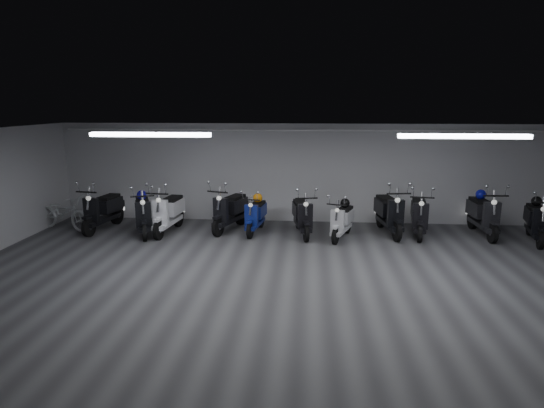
# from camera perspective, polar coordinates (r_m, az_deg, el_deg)

# --- Properties ---
(floor) EXTENTS (14.00, 10.00, 0.01)m
(floor) POSITION_cam_1_polar(r_m,az_deg,el_deg) (8.49, 3.53, -10.72)
(floor) COLOR #3D3E40
(floor) RESTS_ON ground
(ceiling) EXTENTS (14.00, 10.00, 0.01)m
(ceiling) POSITION_cam_1_polar(r_m,az_deg,el_deg) (7.82, 3.80, 8.56)
(ceiling) COLOR gray
(ceiling) RESTS_ON ground
(back_wall) EXTENTS (14.00, 0.01, 2.80)m
(back_wall) POSITION_cam_1_polar(r_m,az_deg,el_deg) (12.96, 4.03, 3.84)
(back_wall) COLOR #B1B1B3
(back_wall) RESTS_ON ground
(front_wall) EXTENTS (14.00, 0.01, 2.80)m
(front_wall) POSITION_cam_1_polar(r_m,az_deg,el_deg) (3.40, 2.15, -22.13)
(front_wall) COLOR #B1B1B3
(front_wall) RESTS_ON ground
(fluor_strip_left) EXTENTS (2.40, 0.18, 0.08)m
(fluor_strip_left) POSITION_cam_1_polar(r_m,az_deg,el_deg) (9.36, -15.02, 8.40)
(fluor_strip_left) COLOR white
(fluor_strip_left) RESTS_ON ceiling
(fluor_strip_right) EXTENTS (2.40, 0.18, 0.08)m
(fluor_strip_right) POSITION_cam_1_polar(r_m,az_deg,el_deg) (9.29, 22.91, 7.83)
(fluor_strip_right) COLOR white
(fluor_strip_right) RESTS_ON ceiling
(conduit) EXTENTS (13.60, 0.05, 0.05)m
(conduit) POSITION_cam_1_polar(r_m,az_deg,el_deg) (12.75, 4.11, 9.21)
(conduit) COLOR white
(conduit) RESTS_ON back_wall
(scooter_0) EXTENTS (0.94, 2.01, 1.44)m
(scooter_0) POSITION_cam_1_polar(r_m,az_deg,el_deg) (12.95, -20.52, 0.00)
(scooter_0) COLOR black
(scooter_0) RESTS_ON floor
(scooter_1) EXTENTS (1.28, 1.99, 1.41)m
(scooter_1) POSITION_cam_1_polar(r_m,az_deg,el_deg) (12.18, -15.91, -0.50)
(scooter_1) COLOR black
(scooter_1) RESTS_ON floor
(scooter_2) EXTENTS (0.85, 2.01, 1.45)m
(scooter_2) POSITION_cam_1_polar(r_m,az_deg,el_deg) (12.17, -12.90, -0.23)
(scooter_2) COLOR white
(scooter_2) RESTS_ON floor
(scooter_3) EXTENTS (1.23, 2.04, 1.44)m
(scooter_3) POSITION_cam_1_polar(r_m,az_deg,el_deg) (12.15, -5.32, -0.02)
(scooter_3) COLOR black
(scooter_3) RESTS_ON floor
(scooter_4) EXTENTS (0.79, 1.73, 1.24)m
(scooter_4) POSITION_cam_1_polar(r_m,az_deg,el_deg) (11.90, -2.08, -0.73)
(scooter_4) COLOR navy
(scooter_4) RESTS_ON floor
(scooter_5) EXTENTS (0.92, 1.90, 1.35)m
(scooter_5) POSITION_cam_1_polar(r_m,az_deg,el_deg) (11.71, 3.82, -0.68)
(scooter_5) COLOR black
(scooter_5) RESTS_ON floor
(scooter_6) EXTENTS (1.07, 1.72, 1.22)m
(scooter_6) POSITION_cam_1_polar(r_m,az_deg,el_deg) (11.51, 8.79, -1.39)
(scooter_6) COLOR silver
(scooter_6) RESTS_ON floor
(scooter_7) EXTENTS (0.95, 2.08, 1.49)m
(scooter_7) POSITION_cam_1_polar(r_m,az_deg,el_deg) (12.13, 14.50, -0.26)
(scooter_7) COLOR black
(scooter_7) RESTS_ON floor
(scooter_8) EXTENTS (0.93, 1.95, 1.39)m
(scooter_8) POSITION_cam_1_polar(r_m,az_deg,el_deg) (12.23, 18.00, -0.62)
(scooter_8) COLOR black
(scooter_8) RESTS_ON floor
(scooter_9) EXTENTS (0.70, 1.97, 1.46)m
(scooter_9) POSITION_cam_1_polar(r_m,az_deg,el_deg) (12.80, 25.02, -0.47)
(scooter_9) COLOR black
(scooter_9) RESTS_ON floor
(bicycle) EXTENTS (1.88, 1.17, 1.15)m
(bicycle) POSITION_cam_1_polar(r_m,az_deg,el_deg) (13.43, -24.72, -0.56)
(bicycle) COLOR silver
(bicycle) RESTS_ON floor
(scooter_10) EXTENTS (1.06, 1.95, 1.38)m
(scooter_10) POSITION_cam_1_polar(r_m,az_deg,el_deg) (12.83, 30.32, -1.17)
(scooter_10) COLOR black
(scooter_10) RESTS_ON floor
(helmet_0) EXTENTS (0.24, 0.24, 0.24)m
(helmet_0) POSITION_cam_1_polar(r_m,az_deg,el_deg) (11.66, 9.14, 0.12)
(helmet_0) COLOR black
(helmet_0) RESTS_ON scooter_6
(helmet_1) EXTENTS (0.25, 0.25, 0.25)m
(helmet_1) POSITION_cam_1_polar(r_m,az_deg,el_deg) (12.38, -16.02, 1.09)
(helmet_1) COLOR #100B83
(helmet_1) RESTS_ON scooter_1
(helmet_2) EXTENTS (0.25, 0.25, 0.25)m
(helmet_2) POSITION_cam_1_polar(r_m,az_deg,el_deg) (12.06, -1.80, 0.77)
(helmet_2) COLOR orange
(helmet_2) RESTS_ON scooter_4
(helmet_3) EXTENTS (0.26, 0.26, 0.26)m
(helmet_3) POSITION_cam_1_polar(r_m,az_deg,el_deg) (12.99, 24.70, 1.10)
(helmet_3) COLOR #0C0F8E
(helmet_3) RESTS_ON scooter_9
(helmet_4) EXTENTS (0.25, 0.25, 0.25)m
(helmet_4) POSITION_cam_1_polar(r_m,az_deg,el_deg) (13.02, 30.25, 0.32)
(helmet_4) COLOR black
(helmet_4) RESTS_ON scooter_10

